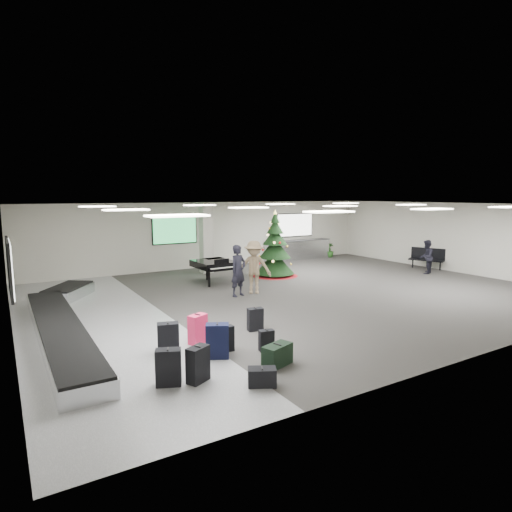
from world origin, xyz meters
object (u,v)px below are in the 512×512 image
traveler_a (238,271)px  potted_plant_left (270,256)px  pink_suitcase (198,329)px  baggage_carousel (62,321)px  traveler_b (254,267)px  grand_piano (215,265)px  service_counter (298,250)px  bench (428,257)px  christmas_tree (275,253)px  traveler_bench (426,257)px  potted_plant_right (330,250)px

traveler_a → potted_plant_left: traveler_a is taller
pink_suitcase → traveler_a: 4.98m
baggage_carousel → traveler_b: bearing=8.2°
baggage_carousel → grand_piano: (6.14, 3.36, 0.54)m
grand_piano → potted_plant_left: 5.28m
baggage_carousel → grand_piano: grand_piano is taller
traveler_b → service_counter: bearing=74.3°
bench → grand_piano: bearing=144.3°
traveler_b → pink_suitcase: bearing=-103.4°
christmas_tree → traveler_bench: 6.92m
pink_suitcase → potted_plant_left: 12.07m
traveler_bench → potted_plant_left: (-4.64, 5.88, -0.35)m
pink_suitcase → service_counter: bearing=19.2°
christmas_tree → traveler_bench: size_ratio=1.90×
traveler_b → potted_plant_left: size_ratio=2.26×
service_counter → potted_plant_right: service_counter is taller
baggage_carousel → potted_plant_left: 12.27m
grand_piano → traveler_b: traveler_b is taller
pink_suitcase → potted_plant_left: bearing=24.4°
traveler_b → bench: bearing=32.2°
baggage_carousel → grand_piano: bearing=28.7°
baggage_carousel → potted_plant_right: size_ratio=11.78×
traveler_b → traveler_bench: (8.70, -0.69, -0.19)m
baggage_carousel → service_counter: service_counter is taller
bench → traveler_bench: bearing=-169.2°
baggage_carousel → potted_plant_left: potted_plant_left is taller
grand_piano → traveler_b: bearing=-82.0°
pink_suitcase → traveler_bench: size_ratio=0.47×
potted_plant_left → service_counter: bearing=15.0°
baggage_carousel → potted_plant_right: bearing=23.5°
bench → potted_plant_left: bearing=115.7°
potted_plant_left → potted_plant_right: 4.35m
traveler_b → potted_plant_right: traveler_b is taller
pink_suitcase → traveler_a: bearing=25.5°
grand_piano → traveler_bench: 9.64m
service_counter → grand_piano: (-6.70, -3.37, 0.21)m
pink_suitcase → traveler_b: traveler_b is taller
bench → service_counter: bearing=99.2°
service_counter → grand_piano: service_counter is taller
grand_piano → potted_plant_left: bearing=29.9°
grand_piano → potted_plant_left: (4.48, 2.78, -0.33)m
grand_piano → traveler_bench: bearing=-20.7°
service_counter → traveler_bench: size_ratio=2.63×
pink_suitcase → traveler_a: (3.19, 3.78, 0.56)m
christmas_tree → potted_plant_right: bearing=28.1°
baggage_carousel → grand_piano: size_ratio=5.11×
traveler_bench → service_counter: bearing=-96.2°
baggage_carousel → bench: (16.43, 1.04, 0.36)m
christmas_tree → traveler_b: 3.50m
service_counter → potted_plant_right: (2.11, -0.23, -0.13)m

